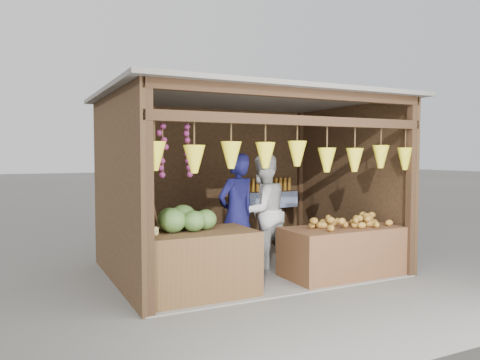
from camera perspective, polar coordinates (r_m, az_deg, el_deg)
name	(u,v)px	position (r m, az deg, el deg)	size (l,w,h in m)	color
ground	(247,269)	(7.40, 0.82, -10.75)	(80.00, 80.00, 0.00)	#514F49
stall_structure	(246,162)	(7.13, 0.75, 2.26)	(4.30, 3.30, 2.66)	slate
back_shelf	(265,202)	(8.86, 3.09, -2.70)	(1.25, 0.32, 1.32)	#382314
counter_left	(194,264)	(5.94, -5.62, -10.17)	(1.51, 0.85, 0.82)	#482918
counter_right	(342,252)	(7.03, 12.32, -8.54)	(1.73, 0.85, 0.72)	#52331B
stool	(143,267)	(6.94, -11.70, -10.33)	(0.36, 0.36, 0.33)	black
man_standing	(237,215)	(6.83, -0.41, -4.27)	(0.65, 0.43, 1.79)	#121243
woman_standing	(263,211)	(7.26, 2.78, -3.85)	(0.87, 0.68, 1.78)	silver
vendor_seated	(143,219)	(6.81, -11.77, -4.69)	(0.51, 0.33, 1.04)	brown
melon_pile	(186,218)	(5.88, -6.62, -4.64)	(1.00, 0.50, 0.32)	#184913
tanfruit_pile	(147,231)	(5.57, -11.26, -6.09)	(0.34, 0.40, 0.13)	tan
mango_pile	(348,219)	(7.01, 12.98, -4.70)	(1.40, 0.64, 0.22)	#B43D18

